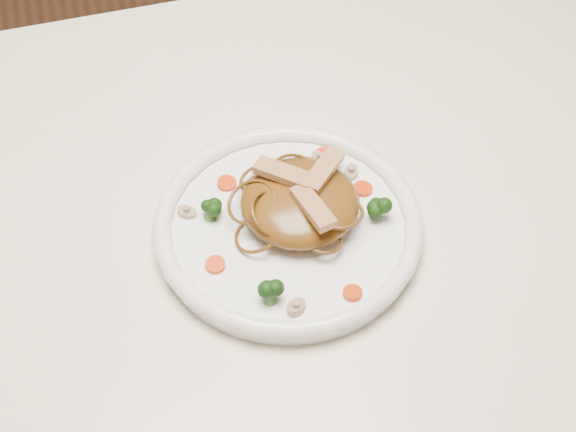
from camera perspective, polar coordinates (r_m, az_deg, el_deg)
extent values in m
cube|color=white|center=(0.88, -2.79, 0.29)|extent=(1.20, 0.80, 0.04)
cylinder|color=brown|center=(1.53, 14.31, 5.07)|extent=(0.06, 0.06, 0.71)
cylinder|color=white|center=(0.83, 0.00, -0.97)|extent=(0.37, 0.37, 0.02)
ellipsoid|color=#5E3B11|center=(0.82, 0.87, 1.06)|extent=(0.13, 0.13, 0.04)
cube|color=tan|center=(0.81, 2.62, 3.41)|extent=(0.06, 0.06, 0.01)
cube|color=tan|center=(0.81, -0.31, 3.17)|extent=(0.06, 0.06, 0.01)
cube|color=tan|center=(0.78, 1.87, 0.67)|extent=(0.03, 0.07, 0.01)
cylinder|color=#ED3B08|center=(0.89, 2.70, 4.51)|extent=(0.03, 0.03, 0.00)
cylinder|color=#ED3B08|center=(0.79, -5.42, -3.62)|extent=(0.02, 0.02, 0.00)
cylinder|color=#ED3B08|center=(0.86, 5.59, 2.02)|extent=(0.03, 0.03, 0.00)
cylinder|color=#ED3B08|center=(0.86, -4.57, 2.44)|extent=(0.03, 0.03, 0.00)
cylinder|color=#ED3B08|center=(0.77, 4.81, -5.70)|extent=(0.02, 0.02, 0.00)
cylinder|color=tan|center=(0.76, 0.61, -6.76)|extent=(0.03, 0.03, 0.01)
cylinder|color=tan|center=(0.87, 4.70, 3.25)|extent=(0.03, 0.03, 0.01)
cylinder|color=tan|center=(0.84, -7.50, 0.29)|extent=(0.03, 0.03, 0.01)
cylinder|color=tan|center=(0.88, 2.32, 4.29)|extent=(0.03, 0.03, 0.01)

